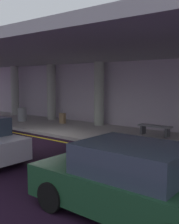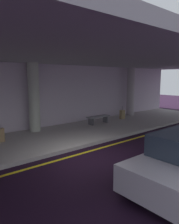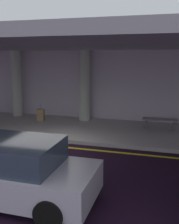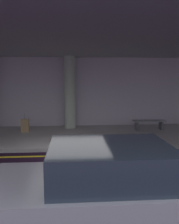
{
  "view_description": "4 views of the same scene",
  "coord_description": "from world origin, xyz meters",
  "px_view_note": "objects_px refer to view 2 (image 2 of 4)",
  "views": [
    {
      "loc": [
        9.72,
        -8.18,
        2.73
      ],
      "look_at": [
        1.25,
        2.21,
        1.22
      ],
      "focal_mm": 44.72,
      "sensor_mm": 36.0,
      "label": 1
    },
    {
      "loc": [
        -5.06,
        -6.02,
        3.02
      ],
      "look_at": [
        1.81,
        2.17,
        1.31
      ],
      "focal_mm": 34.47,
      "sensor_mm": 36.0,
      "label": 2
    },
    {
      "loc": [
        4.18,
        -8.74,
        3.4
      ],
      "look_at": [
        1.18,
        1.55,
        1.24
      ],
      "focal_mm": 43.11,
      "sensor_mm": 36.0,
      "label": 3
    },
    {
      "loc": [
        0.14,
        -7.3,
        2.61
      ],
      "look_at": [
        0.84,
        2.27,
        1.29
      ],
      "focal_mm": 37.3,
      "sensor_mm": 36.0,
      "label": 4
    }
  ],
  "objects_px": {
    "support_column_center": "(34,98)",
    "support_column_right_mid": "(131,92)",
    "suitcase_upright_primary": "(0,135)",
    "bench_metal": "(98,118)",
    "suitcase_upright_secondary": "(122,115)"
  },
  "relations": [
    {
      "from": "suitcase_upright_primary",
      "to": "bench_metal",
      "type": "bearing_deg",
      "value": -25.57
    },
    {
      "from": "suitcase_upright_primary",
      "to": "bench_metal",
      "type": "xyz_separation_m",
      "value": [
        6.06,
        0.05,
        0.04
      ]
    },
    {
      "from": "support_column_right_mid",
      "to": "bench_metal",
      "type": "distance_m",
      "value": 4.41
    },
    {
      "from": "support_column_right_mid",
      "to": "suitcase_upright_primary",
      "type": "bearing_deg",
      "value": -175.15
    },
    {
      "from": "support_column_right_mid",
      "to": "suitcase_upright_secondary",
      "type": "height_order",
      "value": "support_column_right_mid"
    },
    {
      "from": "suitcase_upright_secondary",
      "to": "bench_metal",
      "type": "xyz_separation_m",
      "value": [
        -2.35,
        -0.09,
        0.04
      ]
    },
    {
      "from": "suitcase_upright_primary",
      "to": "suitcase_upright_secondary",
      "type": "xyz_separation_m",
      "value": [
        8.41,
        0.15,
        0.0
      ]
    },
    {
      "from": "support_column_center",
      "to": "support_column_right_mid",
      "type": "xyz_separation_m",
      "value": [
        8.0,
        0.0,
        0.0
      ]
    },
    {
      "from": "suitcase_upright_secondary",
      "to": "support_column_right_mid",
      "type": "bearing_deg",
      "value": -5.0
    },
    {
      "from": "support_column_center",
      "to": "bench_metal",
      "type": "xyz_separation_m",
      "value": [
        3.92,
        -0.81,
        -1.47
      ]
    },
    {
      "from": "bench_metal",
      "to": "suitcase_upright_secondary",
      "type": "bearing_deg",
      "value": 2.26
    },
    {
      "from": "suitcase_upright_secondary",
      "to": "support_column_center",
      "type": "bearing_deg",
      "value": 145.99
    },
    {
      "from": "suitcase_upright_secondary",
      "to": "suitcase_upright_primary",
      "type": "bearing_deg",
      "value": 153.47
    },
    {
      "from": "suitcase_upright_primary",
      "to": "bench_metal",
      "type": "relative_size",
      "value": 0.56
    },
    {
      "from": "support_column_center",
      "to": "support_column_right_mid",
      "type": "relative_size",
      "value": 1.0
    }
  ]
}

